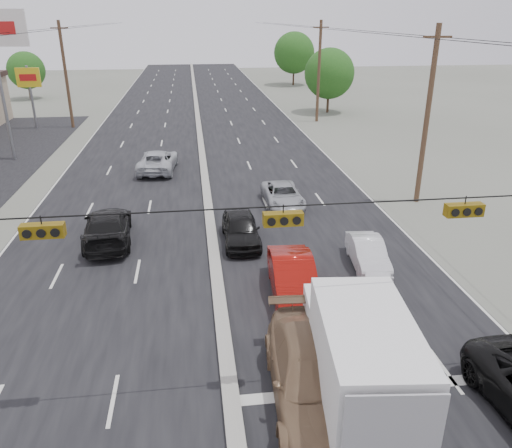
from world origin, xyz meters
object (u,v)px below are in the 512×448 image
object	(u,v)px
oncoming_far	(158,161)
queue_car_b	(368,254)
box_truck	(358,357)
utility_pole_right_c	(319,71)
tree_right_mid	(329,74)
oncoming_near	(108,227)
pole_sign_far	(29,83)
queue_car_a	(241,229)
utility_pole_left_c	(66,75)
tree_left_far	(26,70)
tree_right_far	(294,53)
utility_pole_right_b	(427,116)
tan_sedan	(315,377)
queue_car_c	(283,196)
red_sedan	(293,278)

from	to	relation	value
oncoming_far	queue_car_b	bearing A→B (deg)	126.66
box_truck	oncoming_far	xyz separation A→B (m)	(-6.73, 24.55, -0.94)
utility_pole_right_c	tree_right_mid	bearing A→B (deg)	63.43
box_truck	oncoming_near	bearing A→B (deg)	130.34
pole_sign_far	queue_car_a	xyz separation A→B (m)	(17.40, -29.56, -3.68)
utility_pole_right_c	oncoming_far	size ratio (longest dim) A/B	1.88
utility_pole_left_c	pole_sign_far	distance (m)	3.57
oncoming_far	tree_left_far	bearing A→B (deg)	-57.55
queue_car_a	queue_car_b	bearing A→B (deg)	-31.46
utility_pole_right_c	tree_right_far	size ratio (longest dim) A/B	1.23
utility_pole_right_c	queue_car_a	world-z (taller)	utility_pole_right_c
box_truck	oncoming_near	world-z (taller)	box_truck
pole_sign_far	utility_pole_right_c	bearing A→B (deg)	0.00
oncoming_near	utility_pole_right_c	bearing A→B (deg)	-126.72
tree_right_far	queue_car_a	bearing A→B (deg)	-103.77
pole_sign_far	utility_pole_right_b	bearing A→B (deg)	-41.26
pole_sign_far	tan_sedan	distance (m)	44.87
pole_sign_far	oncoming_far	bearing A→B (deg)	-52.35
queue_car_c	red_sedan	bearing A→B (deg)	-98.82
pole_sign_far	tree_right_mid	world-z (taller)	tree_right_mid
utility_pole_right_b	box_truck	size ratio (longest dim) A/B	1.50
tree_right_mid	tan_sedan	world-z (taller)	tree_right_mid
utility_pole_left_c	tan_sedan	size ratio (longest dim) A/B	1.62
utility_pole_right_b	tree_left_far	bearing A→B (deg)	127.48
tan_sedan	queue_car_a	size ratio (longest dim) A/B	1.44
pole_sign_far	utility_pole_left_c	bearing A→B (deg)	0.00
utility_pole_right_c	oncoming_near	xyz separation A→B (m)	(-17.56, -28.60, -4.32)
tan_sedan	tree_right_mid	bearing A→B (deg)	78.24
tree_right_mid	queue_car_b	distance (m)	38.92
tan_sedan	queue_car_c	distance (m)	16.21
tree_left_far	tan_sedan	size ratio (longest dim) A/B	0.99
queue_car_a	oncoming_far	bearing A→B (deg)	109.94
utility_pole_left_c	box_truck	xyz separation A→B (m)	(15.99, -41.08, -3.43)
tree_left_far	queue_car_a	size ratio (longest dim) A/B	1.42
box_truck	oncoming_far	world-z (taller)	box_truck
tree_right_far	box_truck	size ratio (longest dim) A/B	1.23
pole_sign_far	red_sedan	world-z (taller)	pole_sign_far
utility_pole_left_c	pole_sign_far	xyz separation A→B (m)	(-3.50, -0.00, -0.70)
box_truck	tan_sedan	size ratio (longest dim) A/B	1.08
utility_pole_left_c	utility_pole_right_c	world-z (taller)	same
pole_sign_far	oncoming_near	xyz separation A→B (m)	(10.94, -28.60, -3.62)
utility_pole_right_c	oncoming_near	distance (m)	33.84
red_sedan	utility_pole_right_c	bearing A→B (deg)	77.99
utility_pole_right_c	utility_pole_right_b	bearing A→B (deg)	-90.00
queue_car_a	tree_right_mid	bearing A→B (deg)	68.82
utility_pole_right_c	box_truck	distance (m)	42.20
tan_sedan	oncoming_far	xyz separation A→B (m)	(-5.61, 24.26, -0.16)
queue_car_c	tree_left_far	bearing A→B (deg)	119.76
tree_left_far	oncoming_near	size ratio (longest dim) A/B	1.13
oncoming_far	pole_sign_far	bearing A→B (deg)	-47.08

